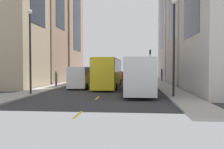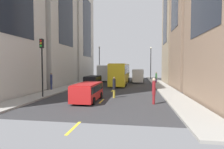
% 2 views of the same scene
% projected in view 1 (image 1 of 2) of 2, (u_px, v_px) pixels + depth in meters
% --- Properties ---
extents(ground_plane, '(40.36, 40.36, 0.00)m').
position_uv_depth(ground_plane, '(112.00, 85.00, 33.81)').
color(ground_plane, '#333335').
extents(sidewalk_west, '(2.40, 44.00, 0.15)m').
position_uv_depth(sidewalk_west, '(162.00, 85.00, 33.19)').
color(sidewalk_west, '#9E9B93').
rests_on(sidewalk_west, ground).
extents(sidewalk_east, '(2.40, 44.00, 0.15)m').
position_uv_depth(sidewalk_east, '(64.00, 84.00, 34.43)').
color(sidewalk_east, '#9E9B93').
rests_on(sidewalk_east, ground).
extents(lane_stripe_0, '(0.16, 2.00, 0.01)m').
position_uv_depth(lane_stripe_0, '(120.00, 78.00, 54.72)').
color(lane_stripe_0, yellow).
rests_on(lane_stripe_0, ground).
extents(lane_stripe_1, '(0.16, 2.00, 0.01)m').
position_uv_depth(lane_stripe_1, '(118.00, 80.00, 47.75)').
color(lane_stripe_1, yellow).
rests_on(lane_stripe_1, ground).
extents(lane_stripe_2, '(0.16, 2.00, 0.01)m').
position_uv_depth(lane_stripe_2, '(116.00, 82.00, 40.78)').
color(lane_stripe_2, yellow).
rests_on(lane_stripe_2, ground).
extents(lane_stripe_3, '(0.16, 2.00, 0.01)m').
position_uv_depth(lane_stripe_3, '(112.00, 85.00, 33.81)').
color(lane_stripe_3, yellow).
rests_on(lane_stripe_3, ground).
extents(lane_stripe_4, '(0.16, 2.00, 0.01)m').
position_uv_depth(lane_stripe_4, '(107.00, 90.00, 26.84)').
color(lane_stripe_4, yellow).
rests_on(lane_stripe_4, ground).
extents(lane_stripe_5, '(0.16, 2.00, 0.01)m').
position_uv_depth(lane_stripe_5, '(97.00, 98.00, 19.87)').
color(lane_stripe_5, yellow).
rests_on(lane_stripe_5, ground).
extents(lane_stripe_6, '(0.16, 2.00, 0.01)m').
position_uv_depth(lane_stripe_6, '(78.00, 115.00, 12.90)').
color(lane_stripe_6, yellow).
rests_on(lane_stripe_6, ground).
extents(building_west_0, '(7.83, 11.66, 27.03)m').
position_uv_depth(building_west_0, '(182.00, 10.00, 46.53)').
color(building_west_0, beige).
rests_on(building_west_0, ground).
extents(building_east_0, '(6.17, 11.57, 25.77)m').
position_uv_depth(building_east_0, '(62.00, 16.00, 48.74)').
color(building_east_0, '#937760').
rests_on(building_east_0, ground).
extents(city_bus_white, '(2.80, 11.57, 3.35)m').
position_uv_depth(city_bus_white, '(139.00, 73.00, 23.63)').
color(city_bus_white, silver).
rests_on(city_bus_white, ground).
extents(streetcar_yellow, '(2.70, 14.59, 3.59)m').
position_uv_depth(streetcar_yellow, '(109.00, 70.00, 31.19)').
color(streetcar_yellow, yellow).
rests_on(streetcar_yellow, ground).
extents(delivery_van_white, '(2.25, 5.24, 2.58)m').
position_uv_depth(delivery_van_white, '(81.00, 76.00, 28.62)').
color(delivery_van_white, white).
rests_on(delivery_van_white, ground).
extents(car_black_0, '(1.97, 4.20, 1.72)m').
position_uv_depth(car_black_0, '(136.00, 77.00, 37.22)').
color(car_black_0, black).
rests_on(car_black_0, ground).
extents(car_red_1, '(2.04, 4.68, 1.63)m').
position_uv_depth(car_red_1, '(125.00, 75.00, 47.67)').
color(car_red_1, red).
rests_on(car_red_1, ground).
extents(pedestrian_crossing_near, '(0.31, 0.31, 2.11)m').
position_uv_depth(pedestrian_crossing_near, '(113.00, 74.00, 45.91)').
color(pedestrian_crossing_near, gold).
rests_on(pedestrian_crossing_near, ground).
extents(pedestrian_crossing_mid, '(0.34, 0.34, 1.94)m').
position_uv_depth(pedestrian_crossing_mid, '(56.00, 78.00, 30.16)').
color(pedestrian_crossing_mid, '#593372').
rests_on(pedestrian_crossing_mid, ground).
extents(pedestrian_waiting_curb, '(0.28, 0.28, 2.17)m').
position_uv_depth(pedestrian_waiting_curb, '(162.00, 74.00, 41.28)').
color(pedestrian_waiting_curb, navy).
rests_on(pedestrian_waiting_curb, ground).
extents(pedestrian_walking_far, '(0.28, 0.28, 2.19)m').
position_uv_depth(pedestrian_walking_far, '(96.00, 74.00, 48.73)').
color(pedestrian_walking_far, maroon).
rests_on(pedestrian_walking_far, ground).
extents(traffic_light_near_corner, '(0.32, 0.44, 5.74)m').
position_uv_depth(traffic_light_near_corner, '(150.00, 59.00, 46.32)').
color(traffic_light_near_corner, black).
rests_on(traffic_light_near_corner, ground).
extents(streetlamp_near, '(0.44, 0.44, 7.99)m').
position_uv_depth(streetlamp_near, '(174.00, 38.00, 19.68)').
color(streetlamp_near, black).
rests_on(streetlamp_near, ground).
extents(streetlamp_far, '(0.44, 0.44, 7.58)m').
position_uv_depth(streetlamp_far, '(30.00, 43.00, 21.58)').
color(streetlamp_far, black).
rests_on(streetlamp_far, ground).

